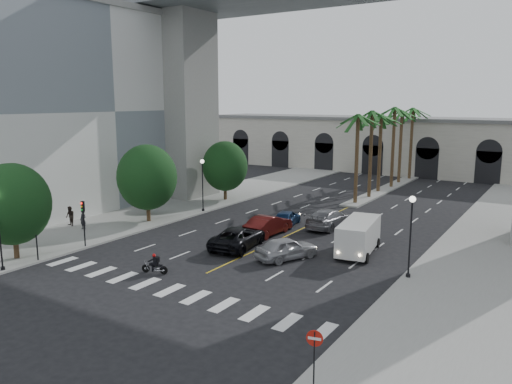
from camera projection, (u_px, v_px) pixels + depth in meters
name	position (u px, v px, depth m)	size (l,w,h in m)	color
ground	(186.00, 283.00, 30.84)	(140.00, 140.00, 0.00)	black
sidewalk_left	(170.00, 209.00, 51.19)	(8.00, 100.00, 0.15)	gray
sidewalk_right	(487.00, 258.00, 35.32)	(8.00, 100.00, 0.15)	gray
median	(385.00, 189.00, 62.31)	(2.00, 24.00, 0.20)	gray
building_left	(63.00, 108.00, 53.19)	(16.50, 32.50, 20.60)	silver
pier_building	(422.00, 146.00, 75.64)	(71.00, 10.50, 8.50)	beige
bridge	(374.00, 15.00, 43.89)	(75.00, 13.00, 26.00)	gray
palm_a	(358.00, 120.00, 52.39)	(3.20, 3.20, 10.30)	#47331E
palm_b	(372.00, 116.00, 55.60)	(3.20, 3.20, 10.60)	#47331E
palm_c	(381.00, 119.00, 59.16)	(3.20, 3.20, 10.10)	#47331E
palm_d	(395.00, 112.00, 62.15)	(3.20, 3.20, 10.90)	#47331E
palm_e	(402.00, 115.00, 65.68)	(3.20, 3.20, 10.40)	#47331E
palm_f	(413.00, 112.00, 68.79)	(3.20, 3.20, 10.70)	#47331E
street_tree_near	(12.00, 204.00, 34.50)	(5.20, 5.20, 6.89)	#382616
street_tree_mid	(147.00, 177.00, 45.24)	(5.44, 5.44, 7.21)	#382616
street_tree_far	(225.00, 166.00, 55.24)	(5.04, 5.04, 6.68)	#382616
lamp_post_left_far	(203.00, 181.00, 49.55)	(0.40, 0.40, 5.35)	black
lamp_post_right	(411.00, 230.00, 30.85)	(0.40, 0.40, 5.35)	black
traffic_signal_near	(35.00, 227.00, 34.29)	(0.25, 0.18, 3.65)	black
traffic_signal_far	(83.00, 216.00, 37.61)	(0.25, 0.18, 3.65)	black
motorcycle_rider	(155.00, 265.00, 32.38)	(1.79, 0.66, 1.32)	black
car_a	(286.00, 248.00, 35.29)	(1.88, 4.67, 1.59)	#9F9FA4
car_b	(268.00, 225.00, 41.66)	(1.76, 5.05, 1.66)	#49100E
car_c	(238.00, 237.00, 37.99)	(2.69, 5.83, 1.62)	black
car_d	(329.00, 218.00, 44.00)	(2.34, 5.75, 1.67)	slate
car_e	(287.00, 218.00, 44.72)	(1.70, 4.23, 1.44)	#10274F
cargo_van	(358.00, 236.00, 36.45)	(2.99, 5.99, 2.44)	silver
pedestrian_a	(83.00, 220.00, 42.88)	(0.60, 0.39, 1.64)	black
pedestrian_b	(70.00, 216.00, 44.00)	(0.85, 0.66, 1.75)	black
do_not_enter_sign	(314.00, 348.00, 18.74)	(0.64, 0.19, 2.67)	black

